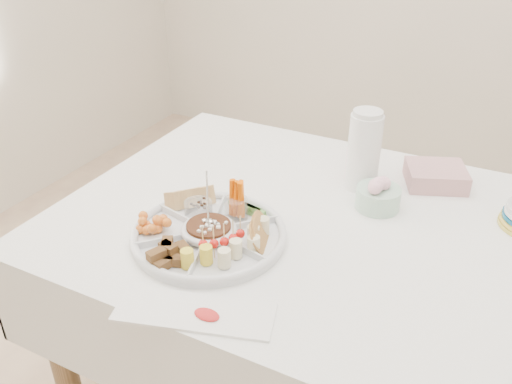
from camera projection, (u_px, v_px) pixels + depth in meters
The scene contains 14 objects.
dining_table at pixel (336, 335), 1.59m from camera, with size 1.52×1.02×0.76m, color white.
party_tray at pixel (209, 232), 1.34m from camera, with size 0.38×0.38×0.04m, color silver.
bean_dip at pixel (209, 230), 1.34m from camera, with size 0.11×0.11×0.04m, color #40230F.
tortillas at pixel (261, 230), 1.31m from camera, with size 0.10×0.10×0.06m, color #B87043, non-canonical shape.
carrot_cucumber at pixel (244, 198), 1.41m from camera, with size 0.12×0.12×0.11m, color #ED5C00, non-canonical shape.
pita_raisins at pixel (196, 200), 1.44m from camera, with size 0.10×0.10×0.06m, color tan, non-canonical shape.
cherries at pixel (158, 222), 1.36m from camera, with size 0.11×0.11×0.04m, color orange, non-canonical shape.
granola_chunks at pixel (169, 252), 1.25m from camera, with size 0.11×0.11×0.05m, color brown, non-canonical shape.
banana_tomato at pixel (223, 250), 1.22m from camera, with size 0.10×0.10×0.08m, color #D5C05C, non-canonical shape.
cup_stack at pixel (362, 144), 1.57m from camera, with size 0.08×0.08×0.23m, color #B7D4AB.
thermos at pixel (364, 149), 1.53m from camera, with size 0.09×0.09×0.24m, color white.
flower_bowl at pixel (379, 193), 1.46m from camera, with size 0.12×0.12×0.09m, color #91C5AE.
napkin_stack at pixel (436, 176), 1.59m from camera, with size 0.17×0.14×0.06m, color #C68D91.
placemat at pixel (195, 312), 1.12m from camera, with size 0.33×0.11×0.01m, color white.
Camera 1 is at (0.32, -1.15, 1.54)m, focal length 38.00 mm.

